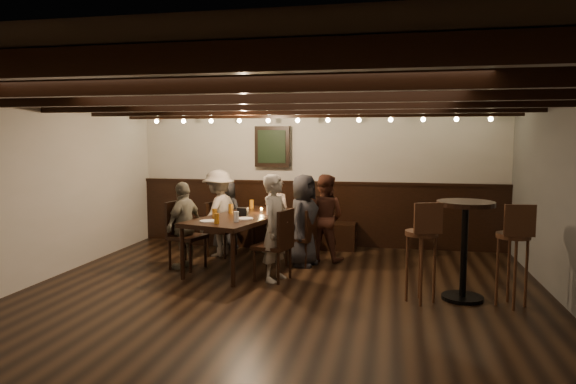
% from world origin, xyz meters
% --- Properties ---
extents(room, '(7.00, 7.00, 7.00)m').
position_xyz_m(room, '(-0.29, 2.21, 1.07)').
color(room, black).
rests_on(room, ground).
extents(dining_table, '(1.41, 2.22, 0.77)m').
position_xyz_m(dining_table, '(-0.83, 1.69, 0.71)').
color(dining_table, black).
rests_on(dining_table, floor).
extents(chair_left_near, '(0.49, 0.49, 0.87)m').
position_xyz_m(chair_left_near, '(-1.41, 2.31, 0.27)').
color(chair_left_near, black).
rests_on(chair_left_near, floor).
extents(chair_left_far, '(0.55, 0.55, 0.98)m').
position_xyz_m(chair_left_far, '(-1.64, 1.44, 0.30)').
color(chair_left_far, black).
rests_on(chair_left_far, floor).
extents(chair_right_near, '(0.48, 0.48, 0.86)m').
position_xyz_m(chair_right_near, '(-0.02, 1.95, 0.26)').
color(chair_right_near, black).
rests_on(chair_right_near, floor).
extents(chair_right_far, '(0.53, 0.53, 0.96)m').
position_xyz_m(chair_right_far, '(-0.24, 1.08, 0.29)').
color(chair_right_far, black).
rests_on(chair_right_far, floor).
extents(person_bench_left, '(0.67, 0.52, 1.22)m').
position_xyz_m(person_bench_left, '(-1.47, 2.79, 0.61)').
color(person_bench_left, '#29292C').
rests_on(person_bench_left, floor).
extents(person_bench_centre, '(0.52, 0.40, 1.25)m').
position_xyz_m(person_bench_centre, '(-0.56, 2.71, 0.63)').
color(person_bench_centre, gray).
rests_on(person_bench_centre, floor).
extents(person_bench_right, '(0.76, 0.66, 1.35)m').
position_xyz_m(person_bench_right, '(0.27, 2.34, 0.67)').
color(person_bench_right, '#4D271A').
rests_on(person_bench_right, floor).
extents(person_left_near, '(0.73, 1.00, 1.40)m').
position_xyz_m(person_left_near, '(-1.44, 2.32, 0.70)').
color(person_left_near, gray).
rests_on(person_left_near, floor).
extents(person_left_far, '(0.49, 0.80, 1.27)m').
position_xyz_m(person_left_far, '(-1.66, 1.45, 0.64)').
color(person_left_far, slate).
rests_on(person_left_far, floor).
extents(person_right_near, '(0.59, 0.76, 1.37)m').
position_xyz_m(person_right_near, '(0.01, 1.94, 0.68)').
color(person_right_near, '#242325').
rests_on(person_right_near, floor).
extents(person_right_far, '(0.46, 0.59, 1.43)m').
position_xyz_m(person_right_far, '(-0.21, 1.07, 0.71)').
color(person_right_far, '#A29B89').
rests_on(person_right_far, floor).
extents(pint_a, '(0.07, 0.07, 0.14)m').
position_xyz_m(pint_a, '(-0.92, 2.44, 0.84)').
color(pint_a, '#BF7219').
rests_on(pint_a, dining_table).
extents(pint_b, '(0.07, 0.07, 0.14)m').
position_xyz_m(pint_b, '(-0.42, 2.26, 0.84)').
color(pint_b, '#BF7219').
rests_on(pint_b, dining_table).
extents(pint_c, '(0.07, 0.07, 0.14)m').
position_xyz_m(pint_c, '(-1.09, 1.87, 0.84)').
color(pint_c, '#BF7219').
rests_on(pint_c, dining_table).
extents(pint_d, '(0.07, 0.07, 0.14)m').
position_xyz_m(pint_d, '(-0.49, 1.81, 0.84)').
color(pint_d, silver).
rests_on(pint_d, dining_table).
extents(pint_e, '(0.07, 0.07, 0.14)m').
position_xyz_m(pint_e, '(-1.15, 1.31, 0.84)').
color(pint_e, '#BF7219').
rests_on(pint_e, dining_table).
extents(pint_f, '(0.07, 0.07, 0.14)m').
position_xyz_m(pint_f, '(-0.77, 1.11, 0.84)').
color(pint_f, silver).
rests_on(pint_f, dining_table).
extents(pint_g, '(0.07, 0.07, 0.14)m').
position_xyz_m(pint_g, '(-0.98, 0.91, 0.84)').
color(pint_g, '#BF7219').
rests_on(pint_g, dining_table).
extents(plate_near, '(0.24, 0.24, 0.01)m').
position_xyz_m(plate_near, '(-1.15, 1.05, 0.78)').
color(plate_near, white).
rests_on(plate_near, dining_table).
extents(plate_far, '(0.24, 0.24, 0.01)m').
position_xyz_m(plate_far, '(-0.73, 1.36, 0.78)').
color(plate_far, white).
rests_on(plate_far, dining_table).
extents(condiment_caddy, '(0.15, 0.10, 0.12)m').
position_xyz_m(condiment_caddy, '(-0.84, 1.65, 0.83)').
color(condiment_caddy, black).
rests_on(condiment_caddy, dining_table).
extents(candle, '(0.05, 0.05, 0.05)m').
position_xyz_m(candle, '(-0.63, 1.95, 0.79)').
color(candle, beige).
rests_on(candle, dining_table).
extents(high_top_table, '(0.66, 0.66, 1.17)m').
position_xyz_m(high_top_table, '(2.13, 0.71, 0.77)').
color(high_top_table, black).
rests_on(high_top_table, floor).
extents(bar_stool_left, '(0.41, 0.42, 1.19)m').
position_xyz_m(bar_stool_left, '(1.64, 0.50, 0.44)').
color(bar_stool_left, '#3E2013').
rests_on(bar_stool_left, floor).
extents(bar_stool_right, '(0.37, 0.40, 1.19)m').
position_xyz_m(bar_stool_right, '(2.64, 0.55, 0.44)').
color(bar_stool_right, '#3E2013').
rests_on(bar_stool_right, floor).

